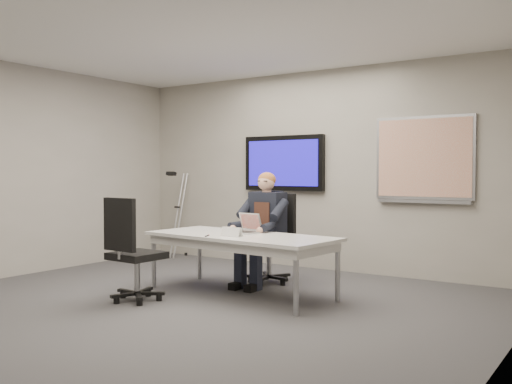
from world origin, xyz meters
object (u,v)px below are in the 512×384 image
Objects in this scene: office_chair_far at (272,255)px; seated_person at (260,240)px; conference_table at (241,241)px; office_chair_near at (134,269)px; laptop at (247,228)px.

office_chair_far is 0.33m from seated_person.
office_chair_near is at bearing -124.11° from conference_table.
laptop is at bearing 112.30° from conference_table.
office_chair_near is 3.23× the size of laptop.
office_chair_far is at bearing -107.98° from office_chair_near.
office_chair_far is 3.22× the size of laptop.
laptop is (0.68, 1.12, 0.38)m from office_chair_near.
conference_table is 1.20m from office_chair_near.
laptop is (0.03, -0.59, 0.39)m from office_chair_far.
seated_person is at bearing -110.98° from office_chair_near.
seated_person is (-0.10, 0.54, -0.04)m from conference_table.
seated_person reaches higher than office_chair_near.
office_chair_far reaches higher than conference_table.
office_chair_far is 1.00× the size of office_chair_near.
office_chair_near is at bearing -112.97° from laptop.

